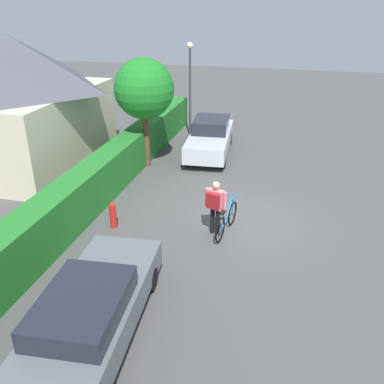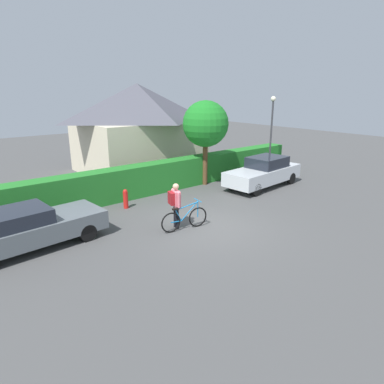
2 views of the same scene
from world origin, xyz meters
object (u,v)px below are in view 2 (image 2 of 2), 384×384
Objects in this scene: street_lamp at (272,125)px; fire_hydrant at (126,199)px; tree_kerbside at (206,124)px; parked_car_far at (264,172)px; person_rider at (175,201)px; parked_car_near at (24,229)px; bicycle at (185,219)px.

fire_hydrant is at bearing -179.69° from street_lamp.
tree_kerbside reaches higher than fire_hydrant.
tree_kerbside reaches higher than parked_car_far.
person_rider is 0.37× the size of street_lamp.
tree_kerbside reaches higher than person_rider.
street_lamp is (2.28, 1.49, 2.06)m from parked_car_far.
parked_car_near is 1.12× the size of tree_kerbside.
bicycle reaches higher than fire_hydrant.
parked_car_near is 4.81m from person_rider.
street_lamp reaches higher than person_rider.
street_lamp is at bearing 18.76° from person_rider.
parked_car_far is 1.08× the size of tree_kerbside.
parked_car_far is 6.73m from bicycle.
parked_car_near is 2.89× the size of person_rider.
bicycle is 0.42× the size of tree_kerbside.
street_lamp is at bearing 33.10° from parked_car_far.
bicycle is at bearing -61.42° from person_rider.
person_rider is (4.55, -1.53, 0.30)m from parked_car_near.
parked_car_far is at bearing -46.48° from tree_kerbside.
street_lamp reaches higher than bicycle.
parked_car_far is 1.05× the size of street_lamp.
person_rider is 6.25m from tree_kerbside.
person_rider is 0.39× the size of tree_kerbside.
street_lamp is at bearing 6.36° from parked_car_near.
street_lamp is (13.47, 1.50, 2.12)m from parked_car_near.
street_lamp is 5.38× the size of fire_hydrant.
street_lamp is at bearing 20.94° from bicycle.
parked_car_near is at bearing -166.72° from tree_kerbside.
fire_hydrant is at bearing 168.39° from parked_car_far.
parked_car_far is at bearing 16.04° from bicycle.
fire_hydrant is (-6.99, 1.44, -0.33)m from parked_car_far.
bicycle is 2.20× the size of fire_hydrant.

